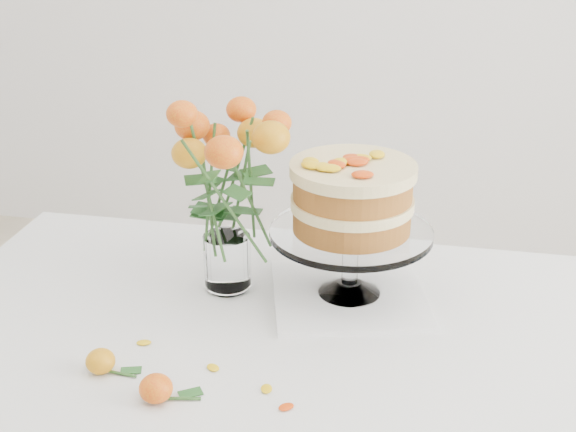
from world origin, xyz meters
TOP-DOWN VIEW (x-y plane):
  - table at (0.00, 0.00)m, footprint 1.43×0.93m
  - napkin at (0.07, 0.19)m, footprint 0.35×0.35m
  - cake_stand at (0.07, 0.19)m, footprint 0.31×0.31m
  - rose_vase at (-0.17, 0.17)m, footprint 0.34×0.34m
  - loose_rose_near at (-0.30, -0.14)m, footprint 0.09×0.05m
  - loose_rose_far at (-0.18, -0.20)m, footprint 0.09×0.05m
  - stray_petal_a at (-0.12, -0.10)m, footprint 0.03×0.02m
  - stray_petal_b at (-0.02, -0.14)m, footprint 0.03×0.02m
  - stray_petal_c at (0.02, -0.18)m, footprint 0.03×0.02m
  - stray_petal_d at (-0.26, -0.05)m, footprint 0.03×0.02m
  - stray_petal_e at (-0.30, -0.12)m, footprint 0.03×0.02m

SIDE VIEW (x-z plane):
  - table at x=0.00m, z-range 0.30..1.05m
  - stray_petal_a at x=-0.12m, z-range 0.76..0.76m
  - stray_petal_b at x=-0.02m, z-range 0.76..0.76m
  - stray_petal_c at x=0.02m, z-range 0.76..0.76m
  - stray_petal_d at x=-0.26m, z-range 0.76..0.76m
  - stray_petal_e at x=-0.30m, z-range 0.76..0.76m
  - napkin at x=0.07m, z-range 0.76..0.77m
  - loose_rose_near at x=-0.30m, z-range 0.76..0.80m
  - loose_rose_far at x=-0.18m, z-range 0.76..0.80m
  - cake_stand at x=0.07m, z-range 0.81..1.09m
  - rose_vase at x=-0.17m, z-range 0.80..1.26m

